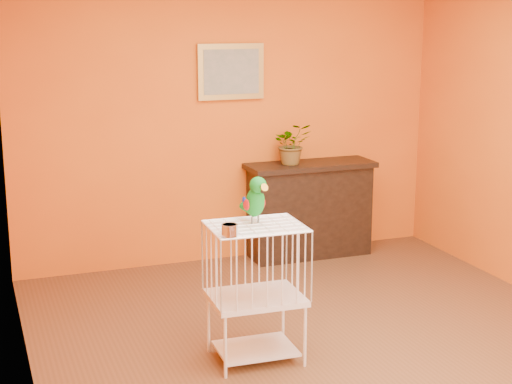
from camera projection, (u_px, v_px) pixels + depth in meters
name	position (u px, v px, depth m)	size (l,w,h in m)	color
ground	(335.00, 350.00, 5.41)	(4.50, 4.50, 0.00)	brown
room_shell	(341.00, 122.00, 5.05)	(4.50, 4.50, 4.50)	orange
console_cabinet	(310.00, 209.00, 7.41)	(1.21, 0.44, 0.90)	black
potted_plant	(294.00, 149.00, 7.17)	(0.35, 0.38, 0.30)	#26722D
framed_picture	(231.00, 72.00, 7.04)	(0.62, 0.04, 0.50)	#B79441
birdcage	(256.00, 291.00, 5.16)	(0.62, 0.49, 0.93)	white
feed_cup	(230.00, 230.00, 4.80)	(0.10, 0.10, 0.07)	silver
parrot	(255.00, 199.00, 5.09)	(0.16, 0.28, 0.31)	#59544C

